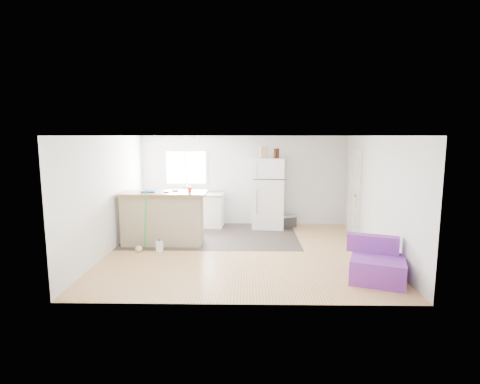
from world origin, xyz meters
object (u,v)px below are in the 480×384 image
cardboard_box (264,152)px  bottle_right (278,153)px  purple_seat (377,265)px  blue_tray (149,191)px  red_cup (190,189)px  kitchen_cabinets (187,209)px  peninsula (163,218)px  refrigerator (269,193)px  cleaner_jug (160,246)px  bottle_left (275,153)px  cooler (287,221)px  mop (141,241)px

cardboard_box → bottle_right: 0.36m
purple_seat → blue_tray: 4.87m
red_cup → kitchen_cabinets: bearing=101.7°
peninsula → cardboard_box: (2.30, 1.51, 1.39)m
blue_tray → cardboard_box: 3.12m
refrigerator → purple_seat: refrigerator is taller
kitchen_cabinets → purple_seat: size_ratio=1.88×
cleaner_jug → bottle_right: bottle_right is taller
refrigerator → cleaner_jug: 3.34m
refrigerator → cardboard_box: cardboard_box is taller
blue_tray → bottle_left: (2.87, 1.55, 0.76)m
kitchen_cabinets → bottle_right: bearing=1.1°
cooler → mop: size_ratio=0.39×
red_cup → bottle_left: (1.98, 1.51, 0.72)m
purple_seat → bottle_left: bearing=132.4°
purple_seat → blue_tray: blue_tray is taller
peninsula → cleaner_jug: peninsula is taller
refrigerator → bottle_right: 1.06m
mop → red_cup: 1.51m
peninsula → refrigerator: refrigerator is taller
refrigerator → bottle_left: (0.16, -0.06, 1.04)m
kitchen_cabinets → refrigerator: refrigerator is taller
peninsula → mop: size_ratio=1.43×
kitchen_cabinets → cardboard_box: 2.55m
kitchen_cabinets → mop: mop is taller
kitchen_cabinets → bottle_right: 2.83m
cardboard_box → bottle_left: 0.29m
cardboard_box → kitchen_cabinets: bearing=175.9°
peninsula → refrigerator: 2.91m
purple_seat → bottle_left: (-1.45, 3.57, 1.70)m
blue_tray → refrigerator: bearing=30.6°
cleaner_jug → red_cup: 1.39m
purple_seat → cleaner_jug: bearing=-179.5°
kitchen_cabinets → cardboard_box: size_ratio=6.76×
kitchen_cabinets → blue_tray: 1.93m
refrigerator → peninsula: bearing=-141.3°
cleaner_jug → bottle_left: 3.79m
kitchen_cabinets → mop: size_ratio=1.51×
purple_seat → kitchen_cabinets: bearing=155.8°
red_cup → bottle_right: size_ratio=0.48×
cardboard_box → red_cup: bearing=-138.3°
cooler → cleaner_jug: (-2.89, -2.24, -0.05)m
blue_tray → bottle_right: 3.42m
refrigerator → cooler: size_ratio=3.54×
kitchen_cabinets → red_cup: 1.86m
blue_tray → red_cup: bearing=2.7°
cleaner_jug → mop: bearing=-175.5°
refrigerator → cooler: 0.90m
refrigerator → bottle_right: size_ratio=7.32×
cooler → kitchen_cabinets: bearing=156.1°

